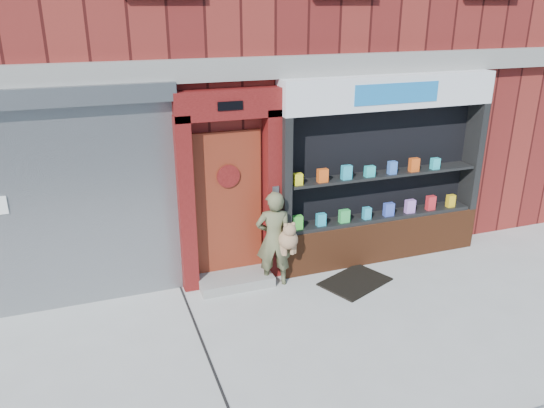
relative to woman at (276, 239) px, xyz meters
name	(u,v)px	position (x,y,z in m)	size (l,w,h in m)	color
ground	(329,337)	(0.16, -1.53, -0.74)	(80.00, 80.00, 0.00)	#9E9E99
building	(207,3)	(0.16, 4.46, 3.26)	(12.00, 8.16, 8.00)	#5C1715
shutter_bay	(61,189)	(-2.84, 0.39, 0.98)	(3.10, 0.30, 3.04)	gray
red_door_bay	(230,190)	(-0.59, 0.33, 0.72)	(1.52, 0.58, 2.90)	#490C0C
pharmacy_bay	(382,179)	(1.91, 0.28, 0.63)	(3.50, 0.41, 3.00)	#612E16
woman	(276,239)	(0.00, 0.00, 0.00)	(0.63, 0.51, 1.47)	brown
doormat	(355,282)	(1.15, -0.39, -0.73)	(0.99, 0.70, 0.02)	black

